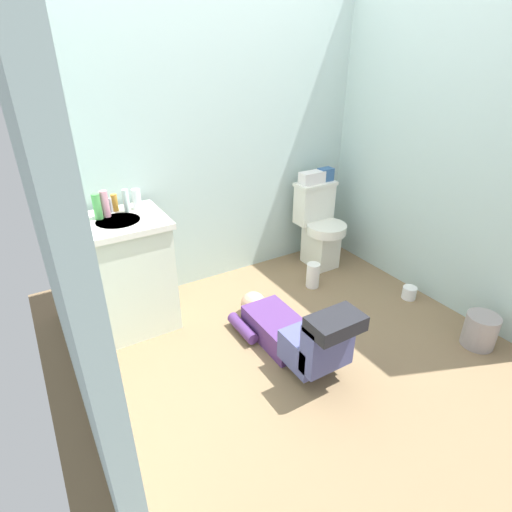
% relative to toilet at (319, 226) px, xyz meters
% --- Properties ---
extents(ground_plane, '(3.04, 3.06, 0.04)m').
position_rel_toilet_xyz_m(ground_plane, '(-0.86, -0.76, -0.39)').
color(ground_plane, '#806748').
extents(wall_back, '(2.70, 0.08, 2.40)m').
position_rel_toilet_xyz_m(wall_back, '(-0.86, 0.31, 0.83)').
color(wall_back, '#ACC5C0').
rests_on(wall_back, ground_plane).
extents(wall_left, '(0.08, 2.06, 2.40)m').
position_rel_toilet_xyz_m(wall_left, '(-2.17, -0.76, 0.83)').
color(wall_left, '#ACC5C0').
rests_on(wall_left, ground_plane).
extents(wall_right, '(0.08, 2.06, 2.40)m').
position_rel_toilet_xyz_m(wall_right, '(0.45, -0.76, 0.83)').
color(wall_right, '#ACC5C0').
rests_on(wall_right, ground_plane).
extents(toilet, '(0.36, 0.46, 0.75)m').
position_rel_toilet_xyz_m(toilet, '(0.00, 0.00, 0.00)').
color(toilet, white).
rests_on(toilet, ground_plane).
extents(vanity_cabinet, '(0.60, 0.52, 0.82)m').
position_rel_toilet_xyz_m(vanity_cabinet, '(-1.74, -0.05, 0.05)').
color(vanity_cabinet, silver).
rests_on(vanity_cabinet, ground_plane).
extents(faucet, '(0.02, 0.02, 0.10)m').
position_rel_toilet_xyz_m(faucet, '(-1.74, 0.09, 0.50)').
color(faucet, silver).
rests_on(faucet, vanity_cabinet).
extents(person_plumber, '(0.38, 1.06, 0.52)m').
position_rel_toilet_xyz_m(person_plumber, '(-0.94, -0.93, -0.19)').
color(person_plumber, '#512D6B').
rests_on(person_plumber, ground_plane).
extents(tissue_box, '(0.22, 0.11, 0.10)m').
position_rel_toilet_xyz_m(tissue_box, '(-0.05, 0.09, 0.43)').
color(tissue_box, silver).
rests_on(tissue_box, toilet).
extents(toiletry_bag, '(0.12, 0.09, 0.11)m').
position_rel_toilet_xyz_m(toiletry_bag, '(0.10, 0.09, 0.44)').
color(toiletry_bag, '#33598C').
rests_on(toiletry_bag, toilet).
extents(soap_dispenser, '(0.06, 0.06, 0.17)m').
position_rel_toilet_xyz_m(soap_dispenser, '(-1.93, 0.07, 0.52)').
color(soap_dispenser, '#3A9F5C').
rests_on(soap_dispenser, vanity_cabinet).
extents(bottle_green, '(0.05, 0.05, 0.17)m').
position_rel_toilet_xyz_m(bottle_green, '(-1.83, 0.02, 0.54)').
color(bottle_green, '#4BA04D').
rests_on(bottle_green, vanity_cabinet).
extents(bottle_pink, '(0.05, 0.05, 0.17)m').
position_rel_toilet_xyz_m(bottle_pink, '(-1.78, 0.03, 0.54)').
color(bottle_pink, pink).
rests_on(bottle_pink, vanity_cabinet).
extents(bottle_amber, '(0.04, 0.04, 0.12)m').
position_rel_toilet_xyz_m(bottle_amber, '(-1.71, 0.11, 0.51)').
color(bottle_amber, '#C5882D').
rests_on(bottle_amber, vanity_cabinet).
extents(bottle_clear, '(0.04, 0.04, 0.15)m').
position_rel_toilet_xyz_m(bottle_clear, '(-1.64, 0.05, 0.53)').
color(bottle_clear, silver).
rests_on(bottle_clear, vanity_cabinet).
extents(bottle_white, '(0.06, 0.06, 0.14)m').
position_rel_toilet_xyz_m(bottle_white, '(-1.57, 0.07, 0.52)').
color(bottle_white, silver).
rests_on(bottle_white, vanity_cabinet).
extents(trash_can, '(0.21, 0.21, 0.23)m').
position_rel_toilet_xyz_m(trash_can, '(0.19, -1.50, -0.25)').
color(trash_can, gray).
rests_on(trash_can, ground_plane).
extents(paper_towel_roll, '(0.11, 0.11, 0.21)m').
position_rel_toilet_xyz_m(paper_towel_roll, '(-0.30, -0.32, -0.26)').
color(paper_towel_roll, white).
rests_on(paper_towel_roll, ground_plane).
extents(toilet_paper_roll, '(0.11, 0.11, 0.10)m').
position_rel_toilet_xyz_m(toilet_paper_roll, '(0.25, -0.86, -0.32)').
color(toilet_paper_roll, white).
rests_on(toilet_paper_roll, ground_plane).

